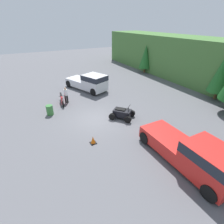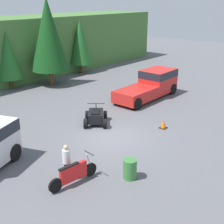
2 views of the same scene
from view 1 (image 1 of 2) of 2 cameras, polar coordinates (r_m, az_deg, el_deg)
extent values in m
plane|color=#5B5B60|center=(14.89, -5.22, -2.24)|extent=(80.00, 80.00, 0.00)
cube|color=#477538|center=(24.43, 32.53, 12.56)|extent=(44.00, 6.00, 5.53)
cylinder|color=brown|center=(29.17, 10.52, 13.30)|extent=(0.25, 0.25, 0.75)
cone|color=#236628|center=(28.73, 10.89, 17.32)|extent=(1.83, 1.83, 3.41)
cylinder|color=brown|center=(21.50, 30.70, 4.77)|extent=(0.28, 0.28, 0.85)
cone|color=#236628|center=(20.85, 32.26, 10.71)|extent=(2.08, 2.08, 3.87)
cube|color=red|center=(10.27, 29.58, -14.54)|extent=(2.67, 2.00, 1.75)
cube|color=#1E232D|center=(9.93, 30.36, -12.03)|extent=(2.69, 2.02, 0.56)
cube|color=red|center=(11.84, 17.51, -8.65)|extent=(3.25, 2.01, 0.82)
cylinder|color=black|center=(9.87, 29.32, -22.07)|extent=(0.83, 0.29, 0.83)
cylinder|color=black|center=(13.13, 16.98, -5.85)|extent=(0.83, 0.29, 0.83)
cylinder|color=black|center=(12.07, 10.69, -8.27)|extent=(0.83, 0.29, 0.83)
cube|color=silver|center=(20.32, -5.68, 9.50)|extent=(3.03, 2.77, 1.75)
cube|color=#1E232D|center=(20.15, -5.76, 11.05)|extent=(3.06, 2.79, 0.56)
cube|color=silver|center=(22.43, -10.63, 9.67)|extent=(3.54, 2.97, 0.82)
cylinder|color=black|center=(20.70, -2.43, 7.94)|extent=(0.87, 0.57, 0.83)
cylinder|color=black|center=(19.49, -6.04, 6.52)|extent=(0.87, 0.57, 0.83)
cylinder|color=black|center=(23.76, -10.43, 10.13)|extent=(0.87, 0.57, 0.83)
cylinder|color=black|center=(22.71, -13.94, 8.95)|extent=(0.87, 0.57, 0.83)
cylinder|color=black|center=(17.38, -15.64, 2.49)|extent=(0.61, 0.16, 0.61)
cylinder|color=black|center=(19.01, -16.34, 4.61)|extent=(0.61, 0.16, 0.61)
cube|color=red|center=(18.10, -16.10, 4.24)|extent=(1.30, 0.30, 0.69)
cylinder|color=#B7B7BC|center=(17.26, -15.83, 3.79)|extent=(0.30, 0.08, 0.80)
cylinder|color=black|center=(17.10, -16.01, 5.05)|extent=(0.10, 0.60, 0.04)
cube|color=black|center=(18.16, -16.33, 5.58)|extent=(0.95, 0.24, 0.06)
cylinder|color=black|center=(15.18, 6.45, -0.47)|extent=(0.57, 0.54, 0.56)
cylinder|color=black|center=(14.22, 5.21, -2.49)|extent=(0.57, 0.54, 0.56)
cylinder|color=black|center=(15.54, 1.58, 0.40)|extent=(0.57, 0.54, 0.56)
cylinder|color=black|center=(14.60, 0.05, -1.51)|extent=(0.57, 0.54, 0.56)
cube|color=black|center=(14.77, 3.34, -0.27)|extent=(1.65, 1.60, 0.56)
cylinder|color=black|center=(14.43, 5.37, 0.97)|extent=(0.07, 0.07, 0.35)
cylinder|color=black|center=(14.35, 5.40, 1.60)|extent=(0.72, 0.83, 0.04)
cube|color=black|center=(14.66, 2.81, 0.94)|extent=(0.95, 0.92, 0.08)
cylinder|color=black|center=(18.18, -14.36, 4.14)|extent=(0.21, 0.21, 0.80)
cylinder|color=black|center=(18.20, -14.93, 4.08)|extent=(0.21, 0.21, 0.80)
cylinder|color=white|center=(17.93, -14.91, 6.16)|extent=(0.41, 0.41, 0.60)
sphere|color=tan|center=(17.79, -15.07, 7.38)|extent=(0.27, 0.27, 0.22)
cube|color=black|center=(12.13, -6.15, -10.02)|extent=(0.42, 0.42, 0.03)
cone|color=orange|center=(11.98, -6.22, -9.04)|extent=(0.32, 0.32, 0.55)
cylinder|color=#387A38|center=(16.26, -19.67, 0.61)|extent=(0.58, 0.58, 0.88)
camera|label=2|loc=(24.50, -44.02, 20.49)|focal=50.00mm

